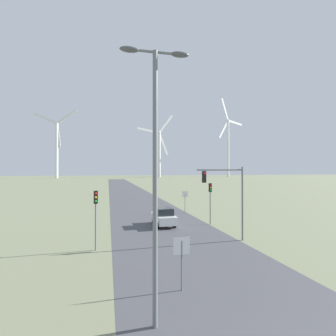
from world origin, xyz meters
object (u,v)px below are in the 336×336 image
(car_approaching, at_px, (164,217))
(stop_sign_far, at_px, (185,198))
(streetlamp, at_px, (155,154))
(traffic_light_post_near_right, at_px, (210,194))
(wind_turbine_right, at_px, (228,142))
(traffic_light_mast_overhead, at_px, (227,189))
(stop_sign_near, at_px, (182,253))
(traffic_light_post_near_left, at_px, (96,207))
(wind_turbine_left, at_px, (57,144))
(wind_turbine_center, at_px, (159,149))

(car_approaching, bearing_deg, stop_sign_far, 58.52)
(streetlamp, height_order, traffic_light_post_near_right, streetlamp)
(wind_turbine_right, bearing_deg, traffic_light_mast_overhead, -115.92)
(streetlamp, bearing_deg, stop_sign_far, 70.93)
(stop_sign_far, relative_size, traffic_light_post_near_right, 0.67)
(wind_turbine_right, bearing_deg, stop_sign_near, -116.42)
(traffic_light_post_near_right, relative_size, car_approaching, 1.02)
(traffic_light_post_near_left, relative_size, wind_turbine_left, 0.08)
(stop_sign_near, relative_size, car_approaching, 0.60)
(traffic_light_post_near_left, distance_m, car_approaching, 9.70)
(stop_sign_near, distance_m, stop_sign_far, 22.56)
(traffic_light_post_near_right, distance_m, car_approaching, 5.41)
(wind_turbine_center, bearing_deg, traffic_light_post_near_right, -99.50)
(streetlamp, bearing_deg, wind_turbine_left, 101.07)
(traffic_light_post_near_left, xyz_separation_m, wind_turbine_right, (109.04, 203.70, 28.69))
(streetlamp, relative_size, traffic_light_post_near_left, 2.39)
(stop_sign_far, distance_m, wind_turbine_left, 181.53)
(stop_sign_near, height_order, wind_turbine_center, wind_turbine_center)
(stop_sign_far, bearing_deg, car_approaching, -121.48)
(traffic_light_mast_overhead, relative_size, wind_turbine_right, 0.08)
(traffic_light_post_near_left, height_order, wind_turbine_center, wind_turbine_center)
(traffic_light_post_near_left, xyz_separation_m, wind_turbine_center, (44.12, 202.78, 21.33))
(traffic_light_mast_overhead, bearing_deg, wind_turbine_left, 103.85)
(stop_sign_near, height_order, wind_turbine_right, wind_turbine_right)
(streetlamp, relative_size, stop_sign_far, 3.50)
(stop_sign_far, height_order, wind_turbine_center, wind_turbine_center)
(traffic_light_post_near_left, height_order, traffic_light_mast_overhead, traffic_light_mast_overhead)
(traffic_light_mast_overhead, bearing_deg, stop_sign_far, 87.03)
(car_approaching, height_order, wind_turbine_center, wind_turbine_center)
(stop_sign_near, relative_size, traffic_light_post_near_left, 0.59)
(traffic_light_post_near_right, bearing_deg, traffic_light_mast_overhead, -100.47)
(traffic_light_post_near_left, distance_m, wind_turbine_left, 192.77)
(stop_sign_far, bearing_deg, traffic_light_mast_overhead, -92.97)
(streetlamp, xyz_separation_m, car_approaching, (3.89, 16.84, -5.31))
(stop_sign_near, bearing_deg, streetlamp, -124.03)
(traffic_light_mast_overhead, height_order, wind_turbine_right, wind_turbine_right)
(wind_turbine_left, distance_m, wind_turbine_right, 146.25)
(streetlamp, height_order, wind_turbine_center, wind_turbine_center)
(stop_sign_far, bearing_deg, traffic_light_post_near_left, -127.22)
(car_approaching, distance_m, wind_turbine_left, 187.58)
(traffic_light_mast_overhead, distance_m, wind_turbine_center, 206.51)
(car_approaching, distance_m, wind_turbine_center, 200.78)
(traffic_light_post_near_left, height_order, wind_turbine_left, wind_turbine_left)
(traffic_light_mast_overhead, bearing_deg, traffic_light_post_near_right, 79.53)
(traffic_light_post_near_right, bearing_deg, traffic_light_post_near_left, -149.90)
(traffic_light_post_near_left, relative_size, traffic_light_post_near_right, 0.98)
(wind_turbine_center, distance_m, wind_turbine_right, 65.34)
(stop_sign_far, relative_size, traffic_light_mast_overhead, 0.48)
(traffic_light_post_near_left, height_order, car_approaching, traffic_light_post_near_left)
(stop_sign_near, height_order, stop_sign_far, stop_sign_far)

